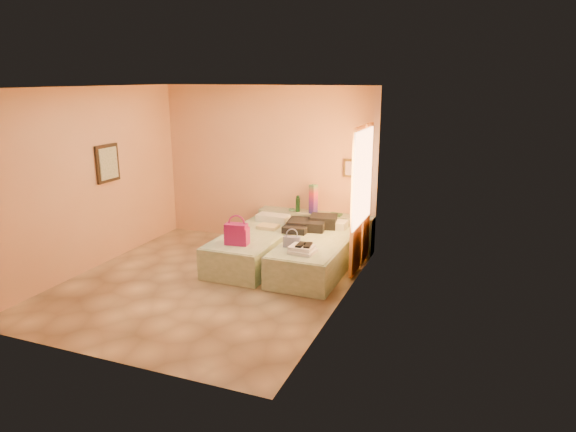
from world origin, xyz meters
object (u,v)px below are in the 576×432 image
(water_bottle, at_px, (298,204))
(towel_stack, at_px, (303,250))
(headboard_ledge, at_px, (315,231))
(green_book, at_px, (336,215))
(bed_left, at_px, (255,248))
(bed_right, at_px, (316,256))
(flower_vase, at_px, (359,209))
(magenta_handbag, at_px, (237,234))
(blue_handbag, at_px, (292,242))

(water_bottle, height_order, towel_stack, water_bottle)
(headboard_ledge, relative_size, green_book, 10.11)
(bed_left, height_order, water_bottle, water_bottle)
(bed_right, bearing_deg, flower_vase, 69.81)
(green_book, xyz_separation_m, magenta_handbag, (-1.07, -1.60, -0.00))
(green_book, distance_m, flower_vase, 0.40)
(headboard_ledge, height_order, bed_left, headboard_ledge)
(headboard_ledge, xyz_separation_m, green_book, (0.38, -0.06, 0.34))
(water_bottle, relative_size, towel_stack, 0.78)
(headboard_ledge, xyz_separation_m, bed_left, (-0.68, -1.05, -0.08))
(green_book, xyz_separation_m, towel_stack, (-0.01, -1.62, -0.12))
(green_book, relative_size, magenta_handbag, 0.58)
(blue_handbag, bearing_deg, bed_left, 144.08)
(blue_handbag, relative_size, towel_stack, 0.71)
(towel_stack, bearing_deg, water_bottle, 112.59)
(towel_stack, bearing_deg, blue_handbag, 140.11)
(water_bottle, bearing_deg, bed_left, -110.26)
(headboard_ledge, bearing_deg, magenta_handbag, -112.64)
(flower_vase, distance_m, magenta_handbag, 2.22)
(green_book, height_order, magenta_handbag, magenta_handbag)
(water_bottle, relative_size, blue_handbag, 1.11)
(magenta_handbag, bearing_deg, flower_vase, 41.53)
(water_bottle, distance_m, magenta_handbag, 1.66)
(bed_left, relative_size, bed_right, 1.00)
(towel_stack, bearing_deg, flower_vase, 77.03)
(bed_left, distance_m, water_bottle, 1.20)
(headboard_ledge, xyz_separation_m, towel_stack, (0.36, -1.67, 0.23))
(flower_vase, bearing_deg, magenta_handbag, -130.72)
(headboard_ledge, height_order, magenta_handbag, magenta_handbag)
(bed_left, distance_m, blue_handbag, 0.97)
(magenta_handbag, height_order, blue_handbag, magenta_handbag)
(green_book, bearing_deg, blue_handbag, -96.66)
(magenta_handbag, distance_m, towel_stack, 1.06)
(flower_vase, height_order, towel_stack, flower_vase)
(flower_vase, xyz_separation_m, blue_handbag, (-0.63, -1.49, -0.21))
(green_book, bearing_deg, bed_left, -133.22)
(bed_left, relative_size, magenta_handbag, 5.77)
(water_bottle, relative_size, green_book, 1.35)
(bed_left, bearing_deg, blue_handbag, -27.52)
(bed_right, distance_m, water_bottle, 1.32)
(bed_left, height_order, magenta_handbag, magenta_handbag)
(bed_right, height_order, towel_stack, towel_stack)
(bed_right, height_order, flower_vase, flower_vase)
(magenta_handbag, distance_m, blue_handbag, 0.83)
(flower_vase, relative_size, towel_stack, 0.80)
(headboard_ledge, relative_size, towel_stack, 5.86)
(magenta_handbag, bearing_deg, headboard_ledge, 59.61)
(headboard_ledge, relative_size, water_bottle, 7.48)
(blue_handbag, bearing_deg, water_bottle, 98.66)
(blue_handbag, xyz_separation_m, towel_stack, (0.24, -0.20, -0.03))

